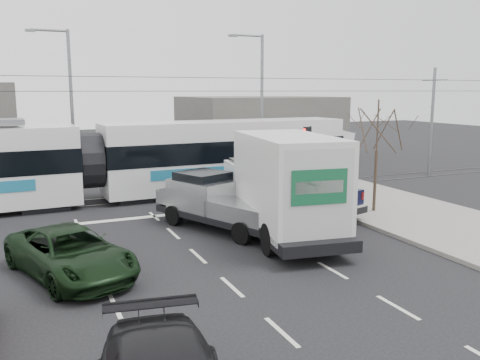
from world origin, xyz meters
name	(u,v)px	position (x,y,z in m)	size (l,w,h in m)	color
ground	(244,250)	(0.00, 0.00, 0.00)	(120.00, 120.00, 0.00)	black
sidewalk_right	(438,222)	(9.00, 0.00, 0.07)	(6.00, 60.00, 0.15)	gray
rails	(167,196)	(0.00, 10.00, 0.01)	(60.00, 1.60, 0.03)	#33302D
building_right	(258,126)	(12.00, 24.00, 2.50)	(12.00, 10.00, 5.00)	#645F5B
bare_tree	(377,130)	(7.60, 2.50, 3.79)	(2.40, 2.40, 5.00)	#47382B
traffic_signal	(308,146)	(6.47, 6.50, 2.74)	(0.44, 0.44, 3.60)	black
street_lamp_near	(259,97)	(7.31, 14.00, 5.11)	(2.38, 0.25, 9.00)	slate
street_lamp_far	(68,98)	(-4.19, 16.00, 5.11)	(2.38, 0.25, 9.00)	slate
catenary	(165,123)	(0.00, 10.00, 3.88)	(60.00, 0.20, 7.00)	black
tram	(89,162)	(-3.94, 9.87, 2.06)	(28.49, 3.92, 5.80)	silver
silver_pickup	(216,201)	(0.18, 3.17, 1.10)	(4.31, 6.42, 2.22)	black
box_truck	(282,186)	(2.04, 0.99, 1.95)	(3.80, 8.19, 3.95)	black
navy_pickup	(296,188)	(4.36, 3.95, 1.17)	(3.60, 5.99, 2.38)	black
green_car	(70,253)	(-5.82, -0.25, 0.73)	(2.41, 5.23, 1.45)	black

